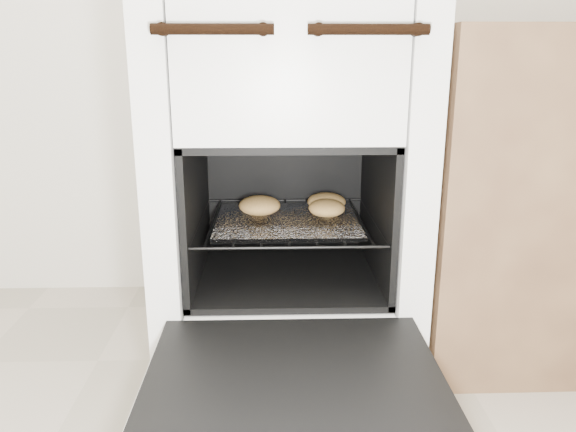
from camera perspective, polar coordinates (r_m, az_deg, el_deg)
name	(u,v)px	position (r m, az deg, el deg)	size (l,w,h in m)	color
stove	(286,181)	(1.54, -0.18, 3.59)	(0.65, 0.73, 1.00)	white
oven_door	(294,380)	(1.13, 0.62, -16.34)	(0.59, 0.46, 0.04)	black
oven_rack	(287,221)	(1.50, -0.10, -0.48)	(0.48, 0.46, 0.01)	black
foil_sheet	(287,221)	(1.47, -0.08, -0.48)	(0.37, 0.33, 0.01)	white
baked_rolls	(300,205)	(1.52, 1.26, 1.15)	(0.32, 0.20, 0.05)	tan
counter	(569,193)	(1.78, 26.63, 2.06)	(0.89, 0.59, 0.89)	brown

